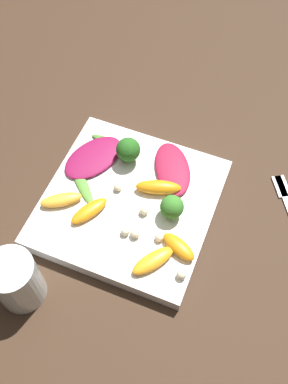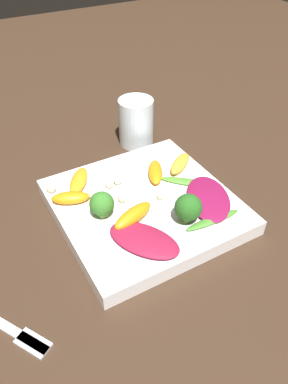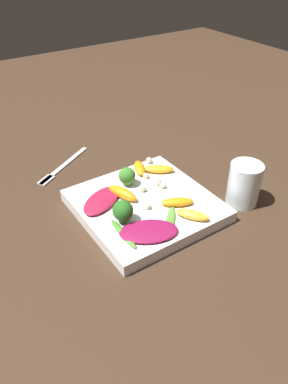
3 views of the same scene
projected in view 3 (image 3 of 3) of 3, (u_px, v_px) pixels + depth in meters
The scene contains 21 objects.
ground_plane at pixel (145, 210), 0.77m from camera, with size 2.40×2.40×0.00m, color #382619.
plate at pixel (145, 206), 0.76m from camera, with size 0.26×0.26×0.03m.
drinking_glass at pixel (244, 184), 0.77m from camera, with size 0.07×0.07×0.09m.
fork at pixel (59, 169), 0.89m from camera, with size 0.11×0.17×0.01m.
radicchio_leaf_0 at pixel (102, 200), 0.75m from camera, with size 0.10×0.12×0.01m.
radicchio_leaf_1 at pixel (149, 231), 0.67m from camera, with size 0.11×0.12×0.01m.
orange_segment_0 at pixel (193, 215), 0.71m from camera, with size 0.07×0.06×0.02m.
orange_segment_1 at pixel (122, 193), 0.76m from camera, with size 0.07×0.05×0.02m.
orange_segment_2 at pixel (159, 169), 0.84m from camera, with size 0.06×0.07×0.02m.
orange_segment_3 at pixel (177, 202), 0.74m from camera, with size 0.05×0.07×0.01m.
orange_segment_4 at pixel (140, 168), 0.84m from camera, with size 0.06×0.04×0.02m.
broccoli_floret_0 at pixel (129, 175), 0.79m from camera, with size 0.04×0.04×0.04m.
broccoli_floret_1 at pixel (123, 211), 0.69m from camera, with size 0.04×0.04×0.05m.
arugula_sprig_0 at pixel (123, 233), 0.67m from camera, with size 0.09×0.02×0.01m.
arugula_sprig_1 at pixel (172, 221), 0.70m from camera, with size 0.08×0.08×0.01m.
macadamia_nut_0 at pixel (158, 182), 0.80m from camera, with size 0.01×0.01×0.01m.
macadamia_nut_1 at pixel (143, 189), 0.78m from camera, with size 0.01×0.01×0.01m.
macadamia_nut_2 at pixel (146, 176), 0.82m from camera, with size 0.01×0.01×0.01m.
macadamia_nut_3 at pixel (149, 160), 0.87m from camera, with size 0.01×0.01×0.01m.
macadamia_nut_4 at pixel (148, 206), 0.73m from camera, with size 0.01×0.01×0.01m.
macadamia_nut_5 at pixel (163, 185), 0.79m from camera, with size 0.01×0.01×0.01m.
Camera 3 is at (0.50, -0.34, 0.48)m, focal length 35.00 mm.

